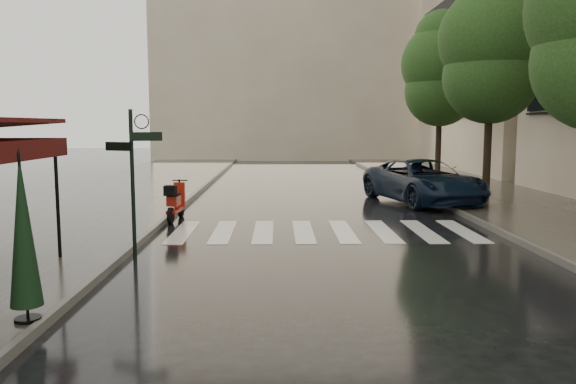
{
  "coord_description": "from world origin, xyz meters",
  "views": [
    {
      "loc": [
        1.76,
        -8.49,
        2.78
      ],
      "look_at": [
        1.99,
        3.06,
        1.4
      ],
      "focal_mm": 35.0,
      "sensor_mm": 36.0,
      "label": 1
    }
  ],
  "objects": [
    {
      "name": "ground",
      "position": [
        0.0,
        0.0,
        0.0
      ],
      "size": [
        120.0,
        120.0,
        0.0
      ],
      "primitive_type": "plane",
      "color": "black",
      "rests_on": "ground"
    },
    {
      "name": "sidewalk_near",
      "position": [
        -4.5,
        12.0,
        0.06
      ],
      "size": [
        6.0,
        60.0,
        0.12
      ],
      "primitive_type": "cube",
      "color": "#38332D",
      "rests_on": "ground"
    },
    {
      "name": "sidewalk_far",
      "position": [
        10.25,
        12.0,
        0.06
      ],
      "size": [
        5.5,
        60.0,
        0.12
      ],
      "primitive_type": "cube",
      "color": "#38332D",
      "rests_on": "ground"
    },
    {
      "name": "curb_near",
      "position": [
        -1.45,
        12.0,
        0.07
      ],
      "size": [
        0.12,
        60.0,
        0.16
      ],
      "primitive_type": "cube",
      "color": "#595651",
      "rests_on": "ground"
    },
    {
      "name": "curb_far",
      "position": [
        7.45,
        12.0,
        0.07
      ],
      "size": [
        0.12,
        60.0,
        0.16
      ],
      "primitive_type": "cube",
      "color": "#595651",
      "rests_on": "ground"
    },
    {
      "name": "crosswalk",
      "position": [
        2.98,
        6.0,
        0.01
      ],
      "size": [
        7.85,
        3.2,
        0.01
      ],
      "color": "silver",
      "rests_on": "ground"
    },
    {
      "name": "signpost",
      "position": [
        -1.19,
        3.0,
        1.83
      ],
      "size": [
        1.17,
        0.29,
        3.1
      ],
      "color": "black",
      "rests_on": "ground"
    },
    {
      "name": "haussmann_far",
      "position": [
        16.5,
        26.0,
        9.25
      ],
      "size": [
        8.0,
        16.0,
        18.5
      ],
      "primitive_type": "cube",
      "color": "tan",
      "rests_on": "ground"
    },
    {
      "name": "backdrop_building",
      "position": [
        3.0,
        38.0,
        10.0
      ],
      "size": [
        22.0,
        6.0,
        20.0
      ],
      "primitive_type": "cube",
      "color": "tan",
      "rests_on": "ground"
    },
    {
      "name": "tree_mid",
      "position": [
        9.5,
        12.0,
        5.59
      ],
      "size": [
        3.8,
        3.8,
        8.34
      ],
      "color": "black",
      "rests_on": "sidewalk_far"
    },
    {
      "name": "tree_far",
      "position": [
        9.7,
        19.0,
        5.46
      ],
      "size": [
        3.8,
        3.8,
        8.16
      ],
      "color": "black",
      "rests_on": "sidewalk_far"
    },
    {
      "name": "scooter",
      "position": [
        -1.21,
        7.74,
        0.53
      ],
      "size": [
        0.48,
        1.74,
        1.14
      ],
      "rotation": [
        0.0,
        0.0,
        -0.06
      ],
      "color": "black",
      "rests_on": "ground"
    },
    {
      "name": "parked_car",
      "position": [
        7.0,
        11.41,
        0.78
      ],
      "size": [
        3.89,
        6.06,
        1.55
      ],
      "primitive_type": "imported",
      "rotation": [
        0.0,
        0.0,
        0.25
      ],
      "color": "black",
      "rests_on": "ground"
    },
    {
      "name": "parasol_back",
      "position": [
        -1.65,
        -1.02,
        1.36
      ],
      "size": [
        0.43,
        0.43,
        2.3
      ],
      "color": "black",
      "rests_on": "sidewalk_near"
    }
  ]
}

